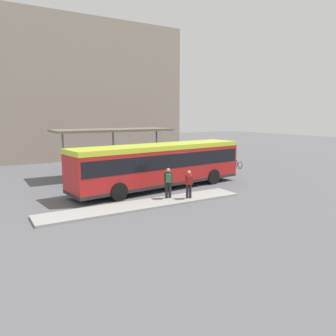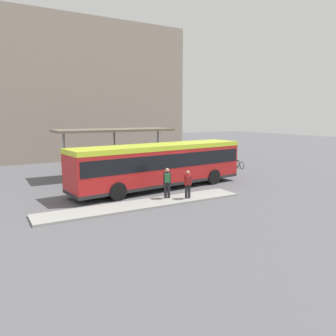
{
  "view_description": "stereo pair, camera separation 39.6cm",
  "coord_description": "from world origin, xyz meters",
  "px_view_note": "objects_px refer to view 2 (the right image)",
  "views": [
    {
      "loc": [
        -10.52,
        -18.76,
        4.84
      ],
      "look_at": [
        0.62,
        0.0,
        1.33
      ],
      "focal_mm": 35.0,
      "sensor_mm": 36.0,
      "label": 1
    },
    {
      "loc": [
        -10.18,
        -18.96,
        4.84
      ],
      "look_at": [
        0.62,
        0.0,
        1.33
      ],
      "focal_mm": 35.0,
      "sensor_mm": 36.0,
      "label": 2
    }
  ],
  "objects_px": {
    "pedestrian_waiting": "(188,183)",
    "potted_planter_near_shelter": "(78,176)",
    "city_bus": "(160,163)",
    "bicycle_white": "(239,164)",
    "bicycle_green": "(233,163)",
    "bicycle_black": "(230,161)",
    "pedestrian_companion": "(167,181)"
  },
  "relations": [
    {
      "from": "pedestrian_waiting",
      "to": "potted_planter_near_shelter",
      "type": "height_order",
      "value": "pedestrian_waiting"
    },
    {
      "from": "city_bus",
      "to": "potted_planter_near_shelter",
      "type": "bearing_deg",
      "value": 135.47
    },
    {
      "from": "bicycle_white",
      "to": "potted_planter_near_shelter",
      "type": "distance_m",
      "value": 15.06
    },
    {
      "from": "bicycle_white",
      "to": "bicycle_green",
      "type": "relative_size",
      "value": 0.9
    },
    {
      "from": "pedestrian_waiting",
      "to": "bicycle_black",
      "type": "distance_m",
      "value": 14.3
    },
    {
      "from": "pedestrian_companion",
      "to": "potted_planter_near_shelter",
      "type": "height_order",
      "value": "pedestrian_companion"
    },
    {
      "from": "pedestrian_companion",
      "to": "bicycle_black",
      "type": "bearing_deg",
      "value": -29.31
    },
    {
      "from": "pedestrian_companion",
      "to": "bicycle_white",
      "type": "distance_m",
      "value": 13.52
    },
    {
      "from": "pedestrian_waiting",
      "to": "pedestrian_companion",
      "type": "relative_size",
      "value": 0.93
    },
    {
      "from": "pedestrian_waiting",
      "to": "potted_planter_near_shelter",
      "type": "xyz_separation_m",
      "value": [
        -4.44,
        7.13,
        -0.36
      ]
    },
    {
      "from": "pedestrian_waiting",
      "to": "bicycle_white",
      "type": "xyz_separation_m",
      "value": [
        10.61,
        7.55,
        -0.69
      ]
    },
    {
      "from": "bicycle_white",
      "to": "city_bus",
      "type": "bearing_deg",
      "value": -60.56
    },
    {
      "from": "bicycle_white",
      "to": "bicycle_black",
      "type": "bearing_deg",
      "value": 178.8
    },
    {
      "from": "city_bus",
      "to": "pedestrian_companion",
      "type": "relative_size",
      "value": 7.19
    },
    {
      "from": "pedestrian_companion",
      "to": "bicycle_green",
      "type": "height_order",
      "value": "pedestrian_companion"
    },
    {
      "from": "city_bus",
      "to": "bicycle_green",
      "type": "xyz_separation_m",
      "value": [
        10.45,
        4.78,
        -1.35
      ]
    },
    {
      "from": "bicycle_green",
      "to": "potted_planter_near_shelter",
      "type": "relative_size",
      "value": 1.35
    },
    {
      "from": "pedestrian_companion",
      "to": "bicycle_green",
      "type": "distance_m",
      "value": 13.94
    },
    {
      "from": "pedestrian_waiting",
      "to": "bicycle_green",
      "type": "xyz_separation_m",
      "value": [
        10.58,
        8.39,
        -0.66
      ]
    },
    {
      "from": "bicycle_green",
      "to": "bicycle_black",
      "type": "height_order",
      "value": "same"
    },
    {
      "from": "bicycle_white",
      "to": "bicycle_green",
      "type": "bearing_deg",
      "value": -169.38
    },
    {
      "from": "pedestrian_companion",
      "to": "bicycle_white",
      "type": "height_order",
      "value": "pedestrian_companion"
    },
    {
      "from": "pedestrian_waiting",
      "to": "bicycle_green",
      "type": "distance_m",
      "value": 13.52
    },
    {
      "from": "pedestrian_waiting",
      "to": "bicycle_black",
      "type": "height_order",
      "value": "pedestrian_waiting"
    },
    {
      "from": "city_bus",
      "to": "bicycle_green",
      "type": "distance_m",
      "value": 11.57
    },
    {
      "from": "city_bus",
      "to": "bicycle_green",
      "type": "relative_size",
      "value": 6.96
    },
    {
      "from": "city_bus",
      "to": "bicycle_green",
      "type": "bearing_deg",
      "value": 17.66
    },
    {
      "from": "bicycle_green",
      "to": "bicycle_black",
      "type": "xyz_separation_m",
      "value": [
        0.32,
        0.84,
        -0.0
      ]
    },
    {
      "from": "pedestrian_companion",
      "to": "potted_planter_near_shelter",
      "type": "distance_m",
      "value": 7.35
    },
    {
      "from": "pedestrian_waiting",
      "to": "bicycle_white",
      "type": "bearing_deg",
      "value": -36.98
    },
    {
      "from": "bicycle_white",
      "to": "bicycle_black",
      "type": "height_order",
      "value": "bicycle_black"
    },
    {
      "from": "pedestrian_companion",
      "to": "potted_planter_near_shelter",
      "type": "relative_size",
      "value": 1.3
    }
  ]
}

